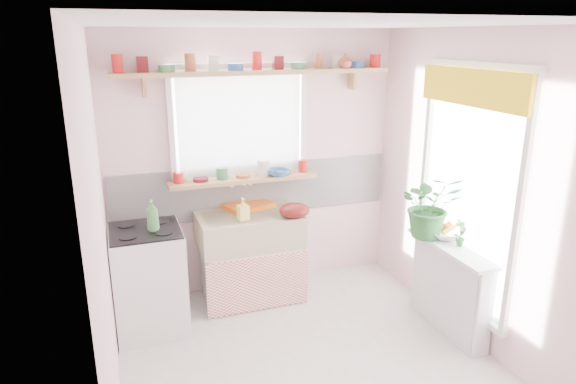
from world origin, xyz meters
name	(u,v)px	position (x,y,z in m)	size (l,w,h in m)	color
room	(351,164)	(0.66, 0.86, 1.37)	(3.20, 3.20, 3.20)	silver
sink_unit	(250,256)	(-0.15, 1.29, 0.43)	(0.95, 0.65, 1.11)	white
cooker	(149,280)	(-1.10, 1.05, 0.46)	(0.58, 0.58, 0.93)	white
radiator_ledge	(450,287)	(1.30, 0.20, 0.40)	(0.22, 0.95, 0.78)	white
windowsill	(243,179)	(-0.15, 1.48, 1.14)	(1.40, 0.22, 0.04)	tan
pine_shelf	(257,72)	(0.00, 1.47, 2.12)	(2.52, 0.24, 0.04)	tan
shelf_crockery	(255,64)	(-0.02, 1.47, 2.19)	(2.47, 0.11, 0.12)	red
sill_crockery	(241,172)	(-0.17, 1.48, 1.22)	(1.35, 0.11, 0.12)	red
dish_tray	(248,205)	(-0.10, 1.50, 0.87)	(0.43, 0.33, 0.04)	orange
colander	(294,210)	(0.22, 1.10, 0.91)	(0.28, 0.28, 0.13)	#621210
jade_plant	(430,205)	(1.21, 0.45, 1.06)	(0.51, 0.44, 0.56)	#29672E
fruit_bowl	(445,234)	(1.33, 0.37, 0.81)	(0.28, 0.28, 0.07)	silver
herb_pot	(460,233)	(1.33, 0.17, 0.89)	(0.12, 0.08, 0.23)	#255C25
soap_bottle_sink	(243,209)	(-0.23, 1.18, 0.95)	(0.09, 0.09, 0.20)	#FCEC70
sill_cup	(181,176)	(-0.72, 1.54, 1.21)	(0.13, 0.13, 0.10)	beige
sill_bowl	(279,173)	(0.18, 1.42, 1.19)	(0.20, 0.20, 0.06)	#3364A8
shelf_vase	(345,61)	(0.83, 1.41, 2.21)	(0.13, 0.13, 0.14)	#AE4A35
cooker_bottle	(153,216)	(-1.03, 1.00, 1.05)	(0.10, 0.10, 0.26)	#478E4A
fruit	(446,227)	(1.34, 0.37, 0.87)	(0.20, 0.14, 0.10)	#DB5212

